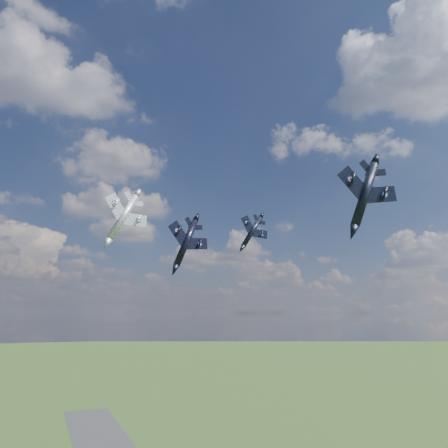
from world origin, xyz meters
name	(u,v)px	position (x,y,z in m)	size (l,w,h in m)	color
jet_lead_navy	(186,243)	(-5.01, 21.79, 78.81)	(11.35, 15.83, 3.28)	black
jet_right_navy	(365,194)	(12.34, -17.48, 81.90)	(11.09, 15.46, 3.20)	black
jet_high_navy	(252,232)	(14.53, 27.66, 83.74)	(9.18, 12.80, 2.65)	black
jet_left_silver	(123,217)	(-19.65, 19.68, 82.99)	(11.19, 15.60, 3.23)	gray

